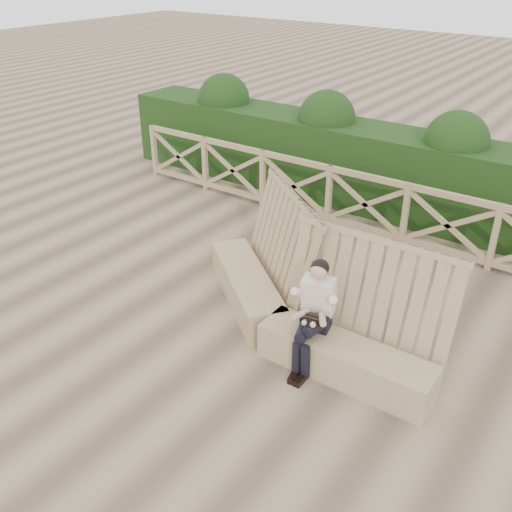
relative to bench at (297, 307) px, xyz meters
The scene contains 5 objects.
ground 0.80m from the bench, 149.13° to the right, with size 60.00×60.00×0.00m, color brown.
bench is the anchor object (origin of this frame).
woman 0.68m from the bench, 39.30° to the right, with size 0.44×0.83×1.35m.
guardrail 3.20m from the bench, 100.83° to the left, with size 10.10×0.09×1.10m.
hedge 4.40m from the bench, 97.88° to the left, with size 12.00×1.20×1.50m, color black.
Camera 1 is at (3.71, -4.86, 4.44)m, focal length 40.00 mm.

